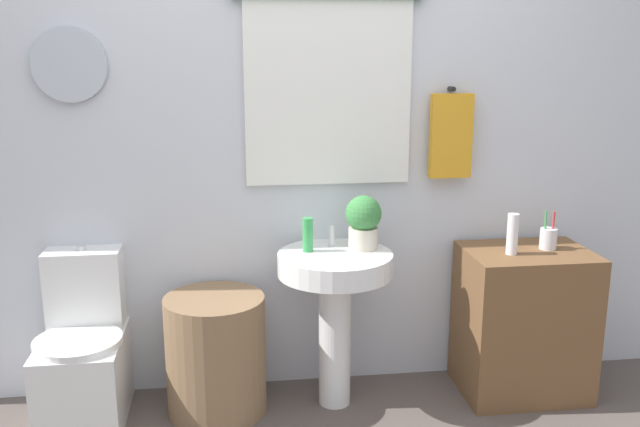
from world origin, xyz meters
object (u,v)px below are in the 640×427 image
(laundry_hamper, at_px, (216,355))
(soap_bottle, at_px, (308,235))
(potted_plant, at_px, (363,221))
(toilet, at_px, (84,356))
(toothbrush_cup, at_px, (548,238))
(lotion_bottle, at_px, (512,234))
(wooden_cabinet, at_px, (523,322))
(pedestal_sink, at_px, (335,290))

(laundry_hamper, bearing_deg, soap_bottle, 6.57)
(soap_bottle, bearing_deg, potted_plant, 2.20)
(toilet, height_order, soap_bottle, soap_bottle)
(laundry_hamper, xyz_separation_m, soap_bottle, (0.43, 0.05, 0.54))
(laundry_hamper, distance_m, toothbrush_cup, 1.66)
(potted_plant, distance_m, lotion_bottle, 0.69)
(laundry_hamper, relative_size, toothbrush_cup, 3.02)
(wooden_cabinet, height_order, lotion_bottle, lotion_bottle)
(wooden_cabinet, bearing_deg, soap_bottle, 177.26)
(wooden_cabinet, xyz_separation_m, lotion_bottle, (-0.10, -0.04, 0.46))
(laundry_hamper, relative_size, wooden_cabinet, 0.78)
(potted_plant, bearing_deg, soap_bottle, -177.80)
(wooden_cabinet, bearing_deg, potted_plant, 175.63)
(pedestal_sink, bearing_deg, toothbrush_cup, 1.11)
(wooden_cabinet, height_order, potted_plant, potted_plant)
(toilet, xyz_separation_m, toothbrush_cup, (2.18, -0.02, 0.48))
(potted_plant, bearing_deg, pedestal_sink, -156.80)
(soap_bottle, bearing_deg, pedestal_sink, -22.62)
(pedestal_sink, distance_m, wooden_cabinet, 0.95)
(laundry_hamper, bearing_deg, wooden_cabinet, 0.00)
(soap_bottle, relative_size, lotion_bottle, 0.82)
(soap_bottle, bearing_deg, toothbrush_cup, -1.50)
(laundry_hamper, distance_m, lotion_bottle, 1.48)
(toilet, xyz_separation_m, soap_bottle, (1.03, 0.01, 0.53))
(potted_plant, xyz_separation_m, lotion_bottle, (0.68, -0.10, -0.06))
(toilet, bearing_deg, soap_bottle, 0.75)
(lotion_bottle, bearing_deg, soap_bottle, 174.55)
(lotion_bottle, bearing_deg, potted_plant, 171.66)
(pedestal_sink, height_order, lotion_bottle, lotion_bottle)
(laundry_hamper, bearing_deg, pedestal_sink, 0.00)
(toilet, relative_size, lotion_bottle, 4.03)
(toothbrush_cup, bearing_deg, lotion_bottle, -163.81)
(soap_bottle, xyz_separation_m, lotion_bottle, (0.94, -0.09, -0.01))
(toilet, relative_size, pedestal_sink, 1.04)
(soap_bottle, height_order, lotion_bottle, lotion_bottle)
(laundry_hamper, xyz_separation_m, pedestal_sink, (0.55, 0.00, 0.29))
(pedestal_sink, xyz_separation_m, potted_plant, (0.14, 0.06, 0.31))
(wooden_cabinet, bearing_deg, toothbrush_cup, 10.95)
(laundry_hamper, height_order, toothbrush_cup, toothbrush_cup)
(pedestal_sink, relative_size, soap_bottle, 4.73)
(laundry_hamper, relative_size, soap_bottle, 3.55)
(pedestal_sink, distance_m, potted_plant, 0.35)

